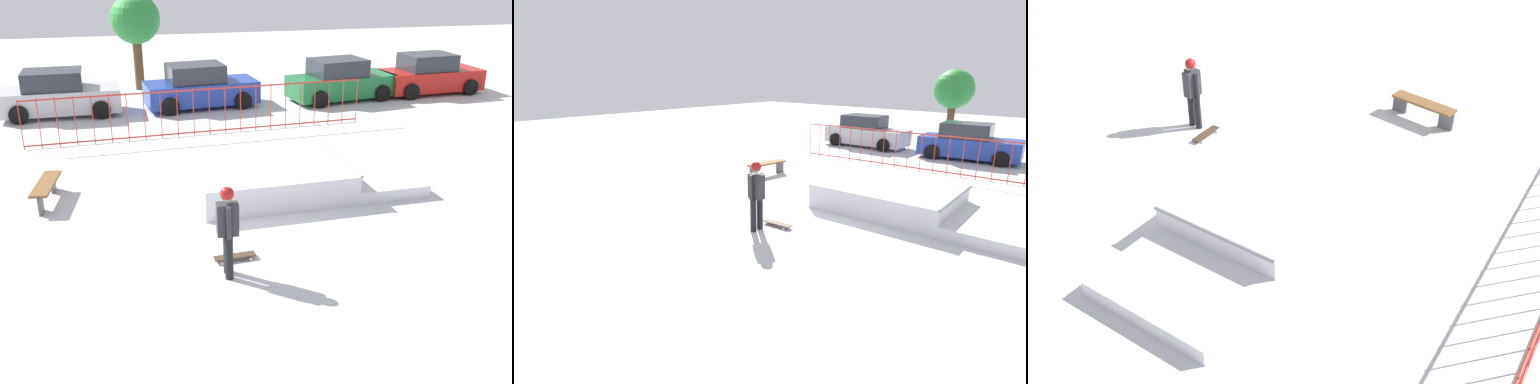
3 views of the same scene
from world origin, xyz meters
The scene contains 9 objects.
ground_plane centered at (0.00, 0.00, 0.00)m, with size 60.00×60.00×0.00m, color silver.
skate_ramp centered at (1.41, 0.80, 0.32)m, with size 5.51×2.83×0.74m.
skater centered at (-0.72, -2.82, 1.01)m, with size 0.39×0.44×1.73m.
skateboard centered at (-0.50, -2.29, 0.08)m, with size 0.81×0.31×0.09m.
perimeter_fence centered at (0.00, 5.89, 0.77)m, with size 10.68×0.78×1.50m.
park_bench centered at (-4.25, 1.38, 0.36)m, with size 0.58×1.65×0.48m.
parked_car_silver centered at (-4.57, 9.34, 0.72)m, with size 4.15×2.01×1.60m.
parked_car_blue centered at (0.42, 9.44, 0.72)m, with size 4.27×2.30×1.60m.
distant_tree centered at (-1.66, 12.99, 2.80)m, with size 2.00×2.00×3.87m.
Camera 2 is at (5.71, -9.40, 3.75)m, focal length 28.09 mm.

